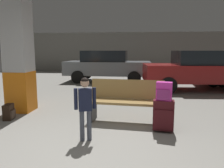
# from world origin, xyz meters

# --- Properties ---
(ground_plane) EXTENTS (18.00, 18.00, 0.10)m
(ground_plane) POSITION_xyz_m (0.00, 4.00, -0.05)
(ground_plane) COLOR gray
(garage_back_wall) EXTENTS (18.00, 0.12, 2.80)m
(garage_back_wall) POSITION_xyz_m (0.00, 12.86, 1.40)
(garage_back_wall) COLOR slate
(garage_back_wall) RESTS_ON ground_plane
(structural_pillar) EXTENTS (0.57, 0.57, 2.82)m
(structural_pillar) POSITION_xyz_m (-2.13, 2.13, 1.40)
(structural_pillar) COLOR orange
(structural_pillar) RESTS_ON ground_plane
(bench) EXTENTS (1.64, 0.67, 0.89)m
(bench) POSITION_xyz_m (0.53, 1.57, 0.44)
(bench) COLOR #9E7A42
(bench) RESTS_ON ground_plane
(suitcase) EXTENTS (0.40, 0.27, 0.60)m
(suitcase) POSITION_xyz_m (1.25, 1.02, 0.32)
(suitcase) COLOR #471419
(suitcase) RESTS_ON ground_plane
(backpack_bright) EXTENTS (0.31, 0.24, 0.34)m
(backpack_bright) POSITION_xyz_m (1.25, 1.02, 0.77)
(backpack_bright) COLOR #D833A5
(backpack_bright) RESTS_ON suitcase
(child) EXTENTS (0.35, 0.21, 1.08)m
(child) POSITION_xyz_m (-0.11, 0.47, 0.66)
(child) COLOR #4C5160
(child) RESTS_ON ground_plane
(backpack_dark_floor) EXTENTS (0.23, 0.30, 0.34)m
(backpack_dark_floor) POSITION_xyz_m (-2.05, 1.43, 0.17)
(backpack_dark_floor) COLOR black
(backpack_dark_floor) RESTS_ON ground_plane
(parked_car_near) EXTENTS (4.19, 1.99, 1.51)m
(parked_car_near) POSITION_xyz_m (3.18, 5.61, 0.81)
(parked_car_near) COLOR maroon
(parked_car_near) RESTS_ON ground_plane
(parked_car_far) EXTENTS (4.14, 1.87, 1.51)m
(parked_car_far) POSITION_xyz_m (-0.63, 7.61, 0.81)
(parked_car_far) COLOR slate
(parked_car_far) RESTS_ON ground_plane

